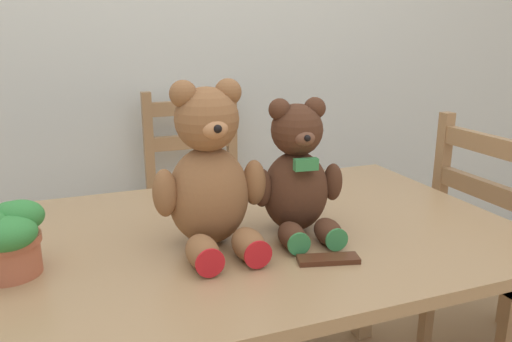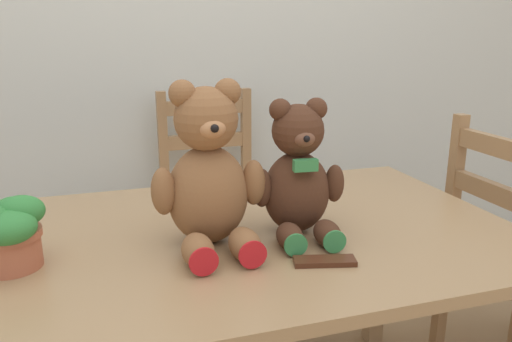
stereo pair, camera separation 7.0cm
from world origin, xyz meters
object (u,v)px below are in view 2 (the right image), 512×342
Objects in this scene: chocolate_bar at (325,261)px; teddy_bear_left at (209,176)px; wooden_chair_behind at (215,209)px; potted_plant at (6,230)px; teddy_bear_right at (298,177)px.

teddy_bear_left is at bearing 139.34° from chocolate_bar.
chocolate_bar is at bearing 138.40° from teddy_bear_left.
teddy_bear_left is (-0.21, -0.89, 0.41)m from wooden_chair_behind.
chocolate_bar is (0.22, -0.18, -0.16)m from teddy_bear_left.
potted_plant reaches higher than chocolate_bar.
potted_plant is (-0.44, -0.00, -0.08)m from teddy_bear_left.
teddy_bear_left is at bearing 5.92° from teddy_bear_right.
teddy_bear_left reaches higher than wooden_chair_behind.
chocolate_bar is at bearing -15.70° from potted_plant.
teddy_bear_right is 2.49× the size of chocolate_bar.
teddy_bear_right is at bearing 179.45° from teddy_bear_left.
teddy_bear_right is (0.23, 0.00, -0.02)m from teddy_bear_left.
teddy_bear_left reaches higher than chocolate_bar.
teddy_bear_right reaches higher than potted_plant.
wooden_chair_behind is 7.01× the size of chocolate_bar.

